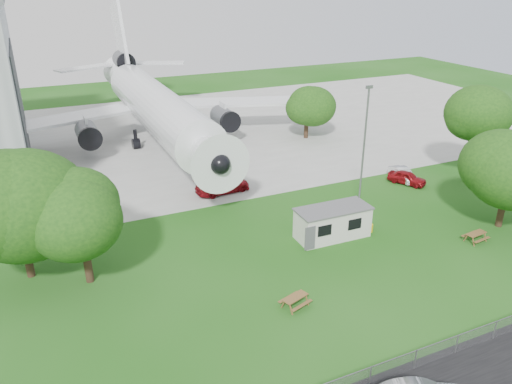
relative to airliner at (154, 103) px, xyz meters
name	(u,v)px	position (x,y,z in m)	size (l,w,h in m)	color
ground	(311,284)	(2.00, -35.86, -5.27)	(160.00, 160.00, 0.00)	#316723
concrete_apron	(168,137)	(2.00, 2.14, -5.25)	(120.00, 46.00, 0.03)	#B7B7B2
airliner	(154,103)	(0.00, 0.00, 0.00)	(46.36, 47.73, 17.69)	white
site_cabin	(333,222)	(7.07, -30.55, -3.96)	(6.78, 2.82, 2.62)	beige
picnic_west	(295,306)	(-0.28, -37.67, -5.27)	(1.80, 1.50, 0.76)	olive
picnic_east	(475,241)	(17.29, -36.08, -5.27)	(1.80, 1.50, 0.76)	olive
fence	(399,374)	(2.00, -45.36, -5.27)	(58.00, 0.04, 1.30)	gray
lamp_mast	(363,160)	(10.20, -29.66, 0.73)	(0.16, 0.16, 12.00)	slate
tree_west_big	(16,202)	(-15.89, -26.57, 0.60)	(9.17, 9.17, 10.46)	#382619
tree_west_small	(80,213)	(-12.11, -29.03, 0.07)	(7.68, 7.68, 9.19)	#382619
tree_east_front	(510,170)	(21.25, -34.89, -0.08)	(7.54, 7.54, 8.97)	#382619
tree_east_back	(479,117)	(26.74, -26.11, 1.61)	(6.73, 6.73, 10.27)	#382619
tree_far_apron	(307,107)	(18.66, -5.89, -1.05)	(6.75, 6.75, 7.60)	#382619
car_ne_hatch	(407,178)	(20.30, -24.07, -4.60)	(1.58, 3.92, 1.33)	maroon
car_ne_sedan	(403,174)	(20.60, -23.04, -4.63)	(1.36, 3.90, 1.28)	white
car_apron_van	(223,185)	(2.11, -18.22, -4.47)	(2.25, 5.53, 1.61)	maroon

